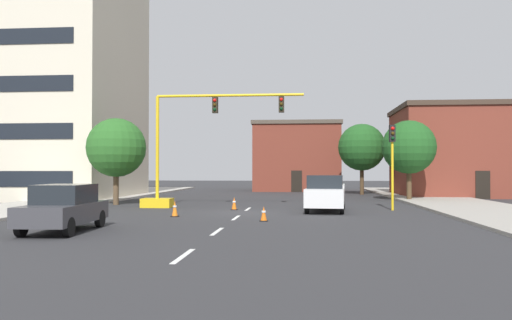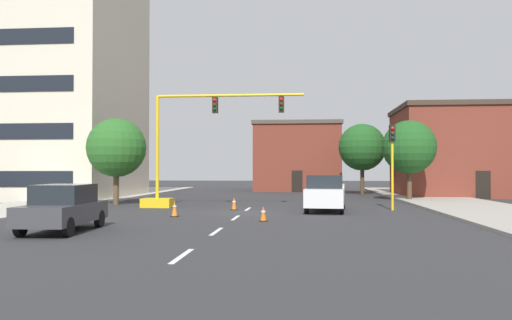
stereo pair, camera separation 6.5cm
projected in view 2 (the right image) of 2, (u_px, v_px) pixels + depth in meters
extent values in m
plane|color=#2D2D30|center=(243.00, 213.00, 27.75)|extent=(160.00, 160.00, 0.00)
cube|color=#B2ADA3|center=(72.00, 201.00, 36.90)|extent=(6.00, 56.00, 0.14)
cube|color=#9E998E|center=(454.00, 203.00, 34.53)|extent=(6.00, 56.00, 0.14)
cube|color=silver|center=(182.00, 256.00, 13.81)|extent=(0.16, 2.40, 0.01)
cube|color=silver|center=(216.00, 231.00, 19.29)|extent=(0.16, 2.40, 0.01)
cube|color=silver|center=(236.00, 218.00, 24.76)|extent=(0.16, 2.40, 0.01)
cube|color=silver|center=(248.00, 209.00, 30.24)|extent=(0.16, 2.40, 0.01)
cube|color=beige|center=(39.00, 77.00, 42.85)|extent=(14.62, 13.20, 19.75)
cube|color=brown|center=(297.00, 159.00, 57.51)|extent=(9.10, 8.70, 6.99)
cube|color=#4C4238|center=(297.00, 125.00, 57.58)|extent=(9.40, 9.00, 0.40)
cube|color=black|center=(297.00, 181.00, 53.11)|extent=(1.10, 0.06, 2.20)
cube|color=brown|center=(464.00, 154.00, 45.09)|extent=(11.19, 9.31, 7.35)
cube|color=#3D2D23|center=(464.00, 109.00, 45.17)|extent=(11.49, 9.61, 0.40)
cube|color=black|center=(483.00, 185.00, 40.38)|extent=(1.10, 0.06, 2.20)
cube|color=yellow|center=(157.00, 203.00, 31.60)|extent=(1.80, 1.20, 0.55)
cylinder|color=yellow|center=(157.00, 147.00, 31.67)|extent=(0.20, 0.20, 6.20)
cylinder|color=yellow|center=(230.00, 95.00, 31.32)|extent=(8.87, 0.16, 0.16)
cube|color=black|center=(215.00, 105.00, 31.39)|extent=(0.32, 0.36, 0.95)
sphere|color=red|center=(215.00, 100.00, 31.21)|extent=(0.20, 0.20, 0.20)
sphere|color=#38280A|center=(215.00, 105.00, 31.20)|extent=(0.20, 0.20, 0.20)
sphere|color=black|center=(215.00, 109.00, 31.20)|extent=(0.20, 0.20, 0.20)
cube|color=black|center=(281.00, 104.00, 31.03)|extent=(0.32, 0.36, 0.95)
sphere|color=red|center=(281.00, 99.00, 30.85)|extent=(0.20, 0.20, 0.20)
sphere|color=#38280A|center=(281.00, 104.00, 30.84)|extent=(0.20, 0.20, 0.20)
sphere|color=black|center=(281.00, 109.00, 30.84)|extent=(0.20, 0.20, 0.20)
cylinder|color=yellow|center=(392.00, 168.00, 29.34)|extent=(0.14, 0.14, 4.80)
cube|color=black|center=(392.00, 134.00, 29.37)|extent=(0.32, 0.36, 0.95)
sphere|color=red|center=(393.00, 128.00, 29.19)|extent=(0.20, 0.20, 0.20)
sphere|color=#38280A|center=(393.00, 133.00, 29.18)|extent=(0.20, 0.20, 0.20)
sphere|color=black|center=(393.00, 138.00, 29.18)|extent=(0.20, 0.20, 0.20)
cylinder|color=#4C3823|center=(409.00, 184.00, 38.02)|extent=(0.36, 0.36, 2.47)
sphere|color=#1E511E|center=(409.00, 147.00, 38.07)|extent=(3.91, 3.91, 3.91)
cylinder|color=brown|center=(116.00, 187.00, 33.94)|extent=(0.36, 0.36, 2.29)
sphere|color=#286023|center=(116.00, 148.00, 33.98)|extent=(3.84, 3.84, 3.84)
cylinder|color=#4C3823|center=(362.00, 180.00, 47.87)|extent=(0.36, 0.36, 2.73)
sphere|color=#1E511E|center=(362.00, 147.00, 47.93)|extent=(4.32, 4.32, 4.32)
cube|color=white|center=(326.00, 196.00, 28.73)|extent=(2.48, 5.56, 0.95)
cube|color=#1E2328|center=(325.00, 182.00, 27.86)|extent=(2.00, 1.96, 0.70)
cube|color=white|center=(327.00, 186.00, 29.91)|extent=(2.25, 2.98, 0.16)
cylinder|color=black|center=(342.00, 208.00, 26.76)|extent=(0.28, 0.70, 0.68)
cylinder|color=black|center=(307.00, 207.00, 27.08)|extent=(0.28, 0.70, 0.68)
cylinder|color=black|center=(343.00, 203.00, 30.37)|extent=(0.28, 0.70, 0.68)
cylinder|color=black|center=(312.00, 203.00, 30.69)|extent=(0.28, 0.70, 0.68)
cube|color=#3D3D42|center=(63.00, 213.00, 19.23)|extent=(2.03, 4.57, 0.70)
cube|color=#1E2328|center=(64.00, 194.00, 19.35)|extent=(1.79, 2.37, 0.70)
cylinder|color=black|center=(59.00, 218.00, 20.80)|extent=(0.25, 0.69, 0.68)
cylinder|color=black|center=(99.00, 219.00, 20.71)|extent=(0.25, 0.69, 0.68)
cylinder|color=black|center=(20.00, 227.00, 17.74)|extent=(0.25, 0.69, 0.68)
cylinder|color=black|center=(68.00, 227.00, 17.66)|extent=(0.25, 0.69, 0.68)
cube|color=black|center=(175.00, 216.00, 25.34)|extent=(0.36, 0.36, 0.04)
cone|color=orange|center=(175.00, 208.00, 25.35)|extent=(0.28, 0.28, 0.75)
cylinder|color=white|center=(175.00, 206.00, 25.35)|extent=(0.19, 0.19, 0.08)
cube|color=black|center=(234.00, 209.00, 29.65)|extent=(0.36, 0.36, 0.04)
cone|color=orange|center=(234.00, 203.00, 29.66)|extent=(0.28, 0.28, 0.69)
cylinder|color=white|center=(234.00, 202.00, 29.66)|extent=(0.19, 0.19, 0.08)
cube|color=black|center=(263.00, 221.00, 23.10)|extent=(0.36, 0.36, 0.04)
cone|color=orange|center=(263.00, 213.00, 23.11)|extent=(0.28, 0.28, 0.63)
cylinder|color=white|center=(263.00, 212.00, 23.11)|extent=(0.19, 0.19, 0.08)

